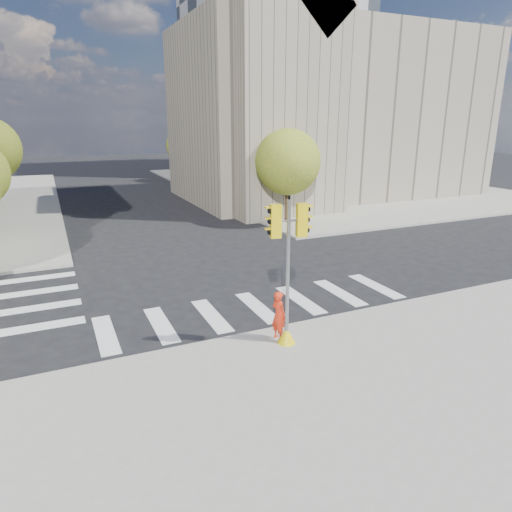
# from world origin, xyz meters

# --- Properties ---
(ground) EXTENTS (160.00, 160.00, 0.00)m
(ground) POSITION_xyz_m (0.00, 0.00, 0.00)
(ground) COLOR black
(ground) RESTS_ON ground
(sidewalk_near) EXTENTS (30.00, 14.00, 0.15)m
(sidewalk_near) POSITION_xyz_m (0.00, -11.00, 0.07)
(sidewalk_near) COLOR gray
(sidewalk_near) RESTS_ON ground
(sidewalk_far_right) EXTENTS (28.00, 40.00, 0.15)m
(sidewalk_far_right) POSITION_xyz_m (20.00, 26.00, 0.07)
(sidewalk_far_right) COLOR gray
(sidewalk_far_right) RESTS_ON ground
(civic_building) EXTENTS (26.00, 16.00, 19.39)m
(civic_building) POSITION_xyz_m (15.59, 19.12, 7.26)
(civic_building) COLOR gray
(civic_building) RESTS_ON ground
(office_tower) EXTENTS (20.00, 18.00, 30.00)m
(office_tower) POSITION_xyz_m (22.00, 42.00, 15.00)
(office_tower) COLOR #9EA0A3
(office_tower) RESTS_ON ground
(tree_re_near) EXTENTS (4.20, 4.20, 6.16)m
(tree_re_near) POSITION_xyz_m (7.50, 10.00, 4.05)
(tree_re_near) COLOR #382616
(tree_re_near) RESTS_ON ground
(tree_re_mid) EXTENTS (4.60, 4.60, 6.66)m
(tree_re_mid) POSITION_xyz_m (7.50, 22.00, 4.35)
(tree_re_mid) COLOR #382616
(tree_re_mid) RESTS_ON ground
(tree_re_far) EXTENTS (4.00, 4.00, 5.88)m
(tree_re_far) POSITION_xyz_m (7.50, 34.00, 3.87)
(tree_re_far) COLOR #382616
(tree_re_far) RESTS_ON ground
(lamp_near) EXTENTS (0.35, 0.18, 8.11)m
(lamp_near) POSITION_xyz_m (8.00, 14.00, 4.58)
(lamp_near) COLOR black
(lamp_near) RESTS_ON sidewalk_far_right
(lamp_far) EXTENTS (0.35, 0.18, 8.11)m
(lamp_far) POSITION_xyz_m (8.00, 28.00, 4.58)
(lamp_far) COLOR black
(lamp_far) RESTS_ON sidewalk_far_right
(traffic_signal) EXTENTS (1.08, 0.56, 4.50)m
(traffic_signal) POSITION_xyz_m (-0.58, -5.15, 2.05)
(traffic_signal) COLOR #DCBD0B
(traffic_signal) RESTS_ON sidewalk_near
(photographer) EXTENTS (0.49, 0.64, 1.57)m
(photographer) POSITION_xyz_m (-0.69, -4.82, 0.93)
(photographer) COLOR red
(photographer) RESTS_ON sidewalk_near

